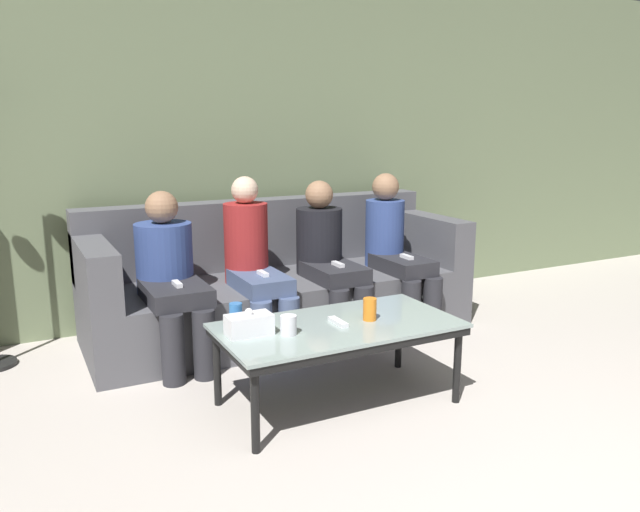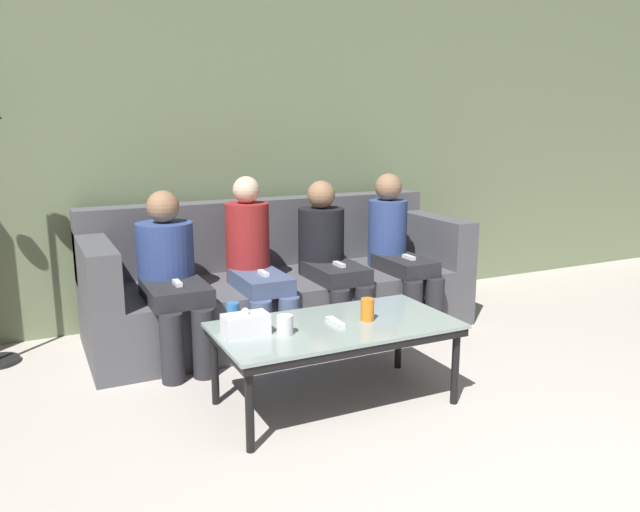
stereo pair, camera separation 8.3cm
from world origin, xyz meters
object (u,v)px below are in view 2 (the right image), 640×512
seated_person_left_end (171,272)px  seated_person_mid_left (255,261)px  cup_near_right (285,325)px  seated_person_mid_right (329,255)px  cup_far_center (233,314)px  tissue_box (246,324)px  couch (279,285)px  seated_person_right_end (397,248)px  cup_near_left (367,310)px  coffee_table (335,331)px  game_remote (335,322)px

seated_person_left_end → seated_person_mid_left: 0.54m
cup_near_right → seated_person_mid_right: size_ratio=0.09×
cup_far_center → tissue_box: tissue_box is taller
couch → seated_person_right_end: 0.88m
couch → seated_person_mid_left: bearing=-137.2°
cup_near_right → tissue_box: bearing=153.1°
cup_near_right → tissue_box: (-0.17, 0.09, 0.00)m
couch → cup_near_left: 1.27m
cup_far_center → seated_person_right_end: (1.47, 0.79, 0.06)m
coffee_table → seated_person_mid_left: bearing=94.1°
cup_near_left → seated_person_mid_left: 1.04m
game_remote → seated_person_mid_right: 1.11m
game_remote → seated_person_right_end: (1.00, 0.99, 0.11)m
tissue_box → seated_person_mid_right: (0.92, 0.95, 0.07)m
cup_near_left → seated_person_right_end: size_ratio=0.11×
seated_person_mid_left → seated_person_mid_right: bearing=1.2°
game_remote → seated_person_mid_left: (-0.07, 0.99, 0.12)m
cup_near_right → seated_person_mid_left: size_ratio=0.09×
seated_person_left_end → seated_person_mid_right: (1.07, 0.00, 0.00)m
couch → tissue_box: size_ratio=11.82×
cup_far_center → tissue_box: 0.15m
cup_far_center → seated_person_left_end: seated_person_left_end is taller
couch → cup_far_center: size_ratio=21.77×
tissue_box → seated_person_mid_left: seated_person_mid_left is taller
couch → tissue_box: bearing=-118.9°
couch → seated_person_mid_right: 0.43m
cup_near_left → seated_person_right_end: seated_person_right_end is taller
tissue_box → seated_person_left_end: bearing=98.8°
couch → cup_near_left: couch is taller
cup_near_right → cup_far_center: size_ratio=0.80×
seated_person_mid_left → seated_person_right_end: 1.07m
game_remote → seated_person_left_end: bearing=121.2°
cup_near_right → seated_person_left_end: seated_person_left_end is taller
cup_near_right → game_remote: 0.30m
coffee_table → seated_person_mid_right: seated_person_mid_right is taller
cup_near_left → game_remote: (-0.17, 0.02, -0.05)m
cup_near_left → cup_far_center: (-0.65, 0.22, 0.00)m
cup_far_center → seated_person_mid_left: (0.40, 0.79, 0.07)m
seated_person_left_end → seated_person_mid_right: size_ratio=0.98×
seated_person_mid_left → seated_person_mid_right: seated_person_mid_left is taller
seated_person_mid_right → coffee_table: bearing=-114.8°
cup_near_left → tissue_box: tissue_box is taller
cup_near_left → seated_person_left_end: bearing=127.4°
game_remote → seated_person_mid_right: (0.46, 1.00, 0.11)m
seated_person_left_end → cup_near_right: bearing=-73.0°
tissue_box → seated_person_left_end: size_ratio=0.21×
couch → seated_person_mid_right: (0.27, -0.24, 0.24)m
tissue_box → coffee_table: bearing=-6.4°
seated_person_mid_right → seated_person_right_end: seated_person_right_end is taller
cup_near_right → seated_person_right_end: seated_person_right_end is taller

